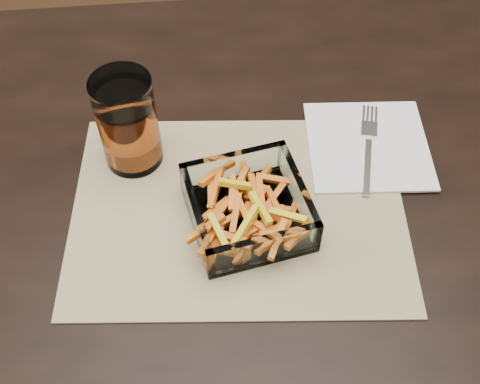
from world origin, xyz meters
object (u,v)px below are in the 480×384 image
at_px(dining_table, 282,222).
at_px(tumbler, 128,125).
at_px(glass_bowl, 248,209).
at_px(fork, 368,145).

relative_size(dining_table, tumbler, 11.09).
bearing_deg(tumbler, dining_table, -19.51).
relative_size(dining_table, glass_bowl, 9.23).
xyz_separation_m(glass_bowl, tumbler, (-0.15, 0.13, 0.04)).
relative_size(tumbler, fork, 0.84).
bearing_deg(glass_bowl, dining_table, 41.43).
xyz_separation_m(dining_table, tumbler, (-0.21, 0.07, 0.16)).
bearing_deg(tumbler, glass_bowl, -39.76).
xyz_separation_m(tumbler, fork, (0.34, -0.01, -0.06)).
distance_m(dining_table, tumbler, 0.27).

